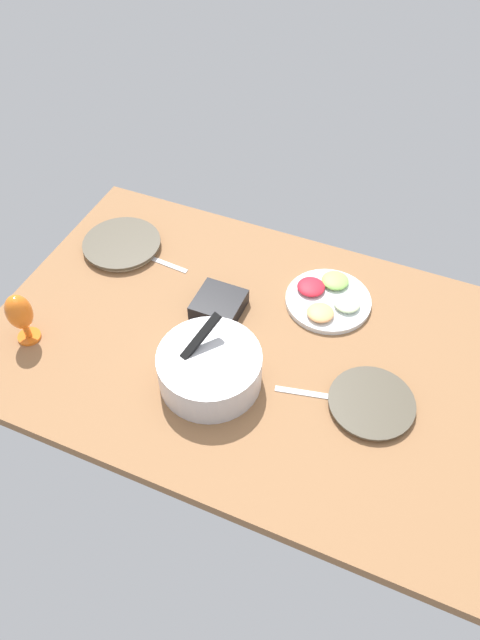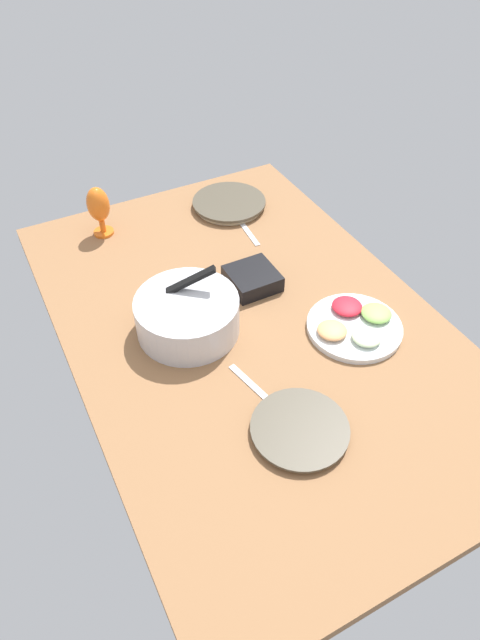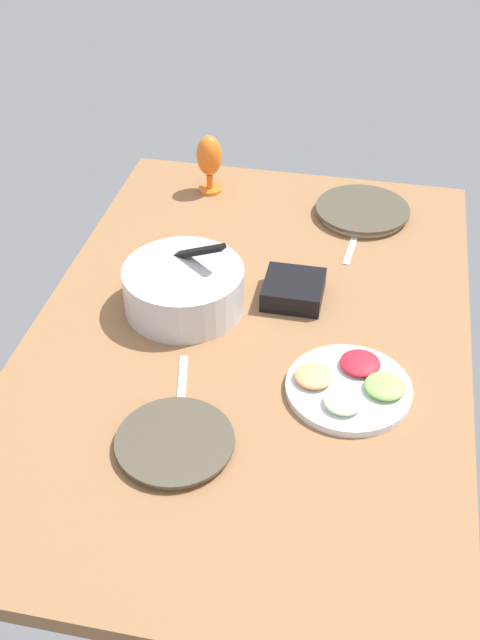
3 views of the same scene
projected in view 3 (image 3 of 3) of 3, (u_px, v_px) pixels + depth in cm
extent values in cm
cube|color=#8C603D|center=(249.00, 336.00, 187.21)|extent=(160.00, 104.00, 4.00)
cylinder|color=beige|center=(175.00, 444.00, 156.80)|extent=(22.35, 22.35, 1.26)
cylinder|color=#494233|center=(175.00, 441.00, 156.17)|extent=(24.30, 24.30, 0.75)
cylinder|color=beige|center=(362.00, 213.00, 226.53)|extent=(25.10, 25.10, 1.66)
cylinder|color=#494233|center=(363.00, 209.00, 225.70)|extent=(27.29, 27.29, 0.99)
cylinder|color=silver|center=(184.00, 289.00, 189.48)|extent=(29.57, 29.57, 11.30)
cylinder|color=white|center=(183.00, 277.00, 187.36)|extent=(26.61, 26.61, 2.03)
cube|color=black|center=(188.00, 253.00, 189.07)|extent=(10.19, 20.81, 12.17)
cylinder|color=silver|center=(348.00, 389.00, 168.96)|extent=(27.59, 27.59, 1.80)
ellipsoid|color=red|center=(360.00, 363.00, 172.40)|extent=(9.04, 9.04, 2.28)
ellipsoid|color=#F2A566|center=(314.00, 376.00, 169.10)|extent=(8.50, 8.50, 2.36)
ellipsoid|color=beige|center=(343.00, 401.00, 162.99)|extent=(8.27, 8.27, 2.32)
ellipsoid|color=#8CC659|center=(385.00, 386.00, 166.61)|extent=(8.90, 8.90, 2.33)
cylinder|color=orange|center=(210.00, 189.00, 238.04)|extent=(7.04, 7.04, 1.00)
cylinder|color=orange|center=(210.00, 181.00, 236.29)|extent=(2.00, 2.00, 4.58)
ellipsoid|color=orange|center=(209.00, 156.00, 230.94)|extent=(7.70, 7.70, 12.49)
cube|color=black|center=(293.00, 290.00, 194.18)|extent=(14.74, 14.74, 5.29)
cube|color=tan|center=(294.00, 284.00, 193.12)|extent=(12.09, 12.09, 1.69)
cube|color=silver|center=(182.00, 383.00, 171.18)|extent=(17.97, 5.60, 0.60)
cube|color=silver|center=(352.00, 246.00, 213.79)|extent=(18.09, 3.30, 0.60)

